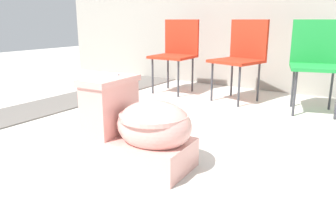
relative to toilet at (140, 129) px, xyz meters
name	(u,v)px	position (x,y,z in m)	size (l,w,h in m)	color
ground_plane	(82,169)	(-0.25, -0.23, -0.22)	(14.00, 14.00, 0.00)	beige
gravel_strip	(21,113)	(-1.59, 0.27, -0.21)	(0.56, 8.00, 0.01)	#605B56
toilet	(140,129)	(0.00, 0.00, 0.00)	(0.65, 0.41, 0.52)	#E09E93
folding_chair_left	(177,48)	(-0.91, 1.89, 0.29)	(0.45, 0.45, 0.83)	red
folding_chair_middle	(242,51)	(-0.11, 1.89, 0.29)	(0.53, 0.53, 0.83)	red
folding_chair_right	(316,56)	(0.61, 1.85, 0.29)	(0.54, 0.54, 0.83)	#1E8C38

